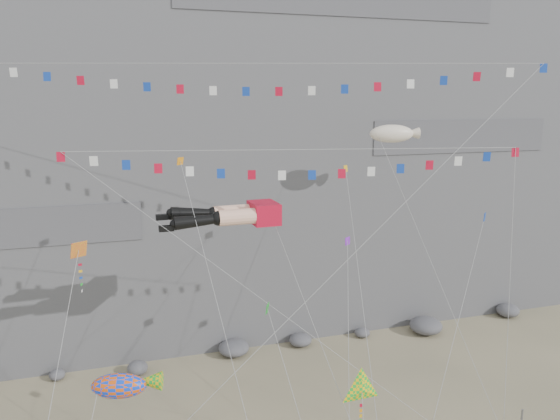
% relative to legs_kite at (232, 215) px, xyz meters
% --- Properties ---
extents(cliff, '(80.00, 28.00, 50.00)m').
position_rel_legs_kite_xyz_m(cliff, '(2.08, 24.89, 10.64)').
color(cliff, slate).
rests_on(cliff, ground).
extents(talus_boulders, '(60.00, 3.00, 1.20)m').
position_rel_legs_kite_xyz_m(talus_boulders, '(2.08, 9.89, -13.76)').
color(talus_boulders, '#5E5E63').
rests_on(talus_boulders, ground).
extents(legs_kite, '(9.48, 15.95, 20.72)m').
position_rel_legs_kite_xyz_m(legs_kite, '(0.00, 0.00, 0.00)').
color(legs_kite, red).
rests_on(legs_kite, ground).
extents(flag_banner_upper, '(32.93, 16.77, 30.37)m').
position_rel_legs_kite_xyz_m(flag_banner_upper, '(2.19, 0.75, 9.13)').
color(flag_banner_upper, red).
rests_on(flag_banner_upper, ground).
extents(flag_banner_lower, '(25.67, 9.51, 22.24)m').
position_rel_legs_kite_xyz_m(flag_banner_lower, '(3.27, -2.84, 4.18)').
color(flag_banner_lower, red).
rests_on(flag_banner_lower, ground).
extents(harlequin_kite, '(4.26, 7.87, 15.90)m').
position_rel_legs_kite_xyz_m(harlequin_kite, '(-8.78, -4.14, -0.42)').
color(harlequin_kite, red).
rests_on(harlequin_kite, ground).
extents(fish_windsock, '(5.40, 5.89, 9.89)m').
position_rel_legs_kite_xyz_m(fish_windsock, '(-7.25, -7.36, -6.35)').
color(fish_windsock, '#E44F0B').
rests_on(fish_windsock, ground).
extents(delta_kite, '(3.21, 5.94, 8.90)m').
position_rel_legs_kite_xyz_m(delta_kite, '(4.77, -8.92, -7.78)').
color(delta_kite, yellow).
rests_on(delta_kite, ground).
extents(blimp_windsock, '(4.47, 15.58, 23.69)m').
position_rel_legs_kite_xyz_m(blimp_windsock, '(13.77, 5.36, 4.38)').
color(blimp_windsock, '#F0DFC5').
rests_on(blimp_windsock, ground).
extents(small_kite_a, '(2.96, 15.76, 23.30)m').
position_rel_legs_kite_xyz_m(small_kite_a, '(-2.78, 1.33, 2.81)').
color(small_kite_a, orange).
rests_on(small_kite_a, ground).
extents(small_kite_b, '(4.93, 11.22, 16.79)m').
position_rel_legs_kite_xyz_m(small_kite_b, '(7.30, -1.19, -2.19)').
color(small_kite_b, purple).
rests_on(small_kite_b, ground).
extents(small_kite_c, '(2.19, 8.54, 13.00)m').
position_rel_legs_kite_xyz_m(small_kite_c, '(0.67, -5.64, -4.19)').
color(small_kite_c, green).
rests_on(small_kite_c, ground).
extents(small_kite_d, '(4.79, 16.56, 23.36)m').
position_rel_legs_kite_xyz_m(small_kite_d, '(8.65, 2.21, 1.74)').
color(small_kite_d, gold).
rests_on(small_kite_d, ground).
extents(small_kite_e, '(10.19, 8.48, 18.72)m').
position_rel_legs_kite_xyz_m(small_kite_e, '(15.03, -4.44, -0.49)').
color(small_kite_e, '#12379D').
rests_on(small_kite_e, ground).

